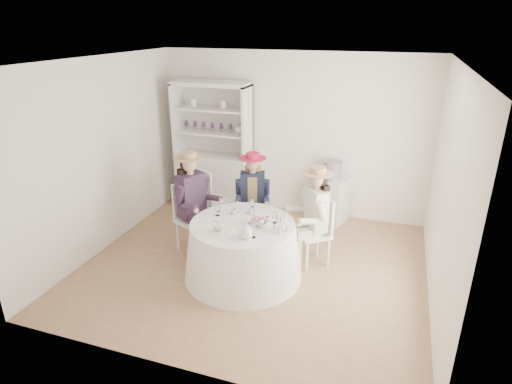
% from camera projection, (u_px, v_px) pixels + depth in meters
% --- Properties ---
extents(ground, '(4.50, 4.50, 0.00)m').
position_uv_depth(ground, '(254.00, 265.00, 5.87)').
color(ground, '#8E6847').
rests_on(ground, ground).
extents(ceiling, '(4.50, 4.50, 0.00)m').
position_uv_depth(ceiling, '(253.00, 61.00, 4.87)').
color(ceiling, white).
rests_on(ceiling, wall_back).
extents(wall_back, '(4.50, 0.00, 4.50)m').
position_uv_depth(wall_back, '(292.00, 135.00, 7.13)').
color(wall_back, white).
rests_on(wall_back, ground).
extents(wall_front, '(4.50, 0.00, 4.50)m').
position_uv_depth(wall_front, '(177.00, 247.00, 3.61)').
color(wall_front, white).
rests_on(wall_front, ground).
extents(wall_left, '(0.00, 4.50, 4.50)m').
position_uv_depth(wall_left, '(103.00, 156.00, 6.03)').
color(wall_left, white).
rests_on(wall_left, ground).
extents(wall_right, '(0.00, 4.50, 4.50)m').
position_uv_depth(wall_right, '(446.00, 194.00, 4.71)').
color(wall_right, white).
rests_on(wall_right, ground).
extents(tea_table, '(1.53, 1.53, 0.76)m').
position_uv_depth(tea_table, '(243.00, 250.00, 5.51)').
color(tea_table, white).
rests_on(tea_table, ground).
extents(hutch, '(1.51, 1.01, 2.21)m').
position_uv_depth(hutch, '(214.00, 164.00, 7.48)').
color(hutch, silver).
rests_on(hutch, ground).
extents(side_table, '(0.60, 0.60, 0.75)m').
position_uv_depth(side_table, '(331.00, 200.00, 7.05)').
color(side_table, silver).
rests_on(side_table, ground).
extents(hatbox, '(0.39, 0.39, 0.30)m').
position_uv_depth(hatbox, '(333.00, 170.00, 6.86)').
color(hatbox, black).
rests_on(hatbox, side_table).
extents(guest_left, '(0.63, 0.57, 1.49)m').
position_uv_depth(guest_left, '(193.00, 197.00, 5.97)').
color(guest_left, silver).
rests_on(guest_left, ground).
extents(guest_mid, '(0.52, 0.56, 1.38)m').
position_uv_depth(guest_mid, '(253.00, 192.00, 6.27)').
color(guest_mid, silver).
rests_on(guest_mid, ground).
extents(guest_right, '(0.60, 0.58, 1.40)m').
position_uv_depth(guest_right, '(314.00, 211.00, 5.65)').
color(guest_right, silver).
rests_on(guest_right, ground).
extents(spare_chair, '(0.60, 0.60, 1.06)m').
position_uv_depth(spare_chair, '(210.00, 199.00, 6.60)').
color(spare_chair, silver).
rests_on(spare_chair, ground).
extents(teacup_a, '(0.10, 0.10, 0.06)m').
position_uv_depth(teacup_a, '(234.00, 212.00, 5.61)').
color(teacup_a, white).
rests_on(teacup_a, tea_table).
extents(teacup_b, '(0.09, 0.09, 0.07)m').
position_uv_depth(teacup_b, '(251.00, 211.00, 5.61)').
color(teacup_b, white).
rests_on(teacup_b, tea_table).
extents(teacup_c, '(0.10, 0.10, 0.07)m').
position_uv_depth(teacup_c, '(266.00, 220.00, 5.37)').
color(teacup_c, white).
rests_on(teacup_c, tea_table).
extents(flower_bowl, '(0.26, 0.26, 0.05)m').
position_uv_depth(flower_bowl, '(260.00, 223.00, 5.30)').
color(flower_bowl, white).
rests_on(flower_bowl, tea_table).
extents(flower_arrangement, '(0.17, 0.17, 0.06)m').
position_uv_depth(flower_arrangement, '(257.00, 219.00, 5.28)').
color(flower_arrangement, '#D3697F').
rests_on(flower_arrangement, tea_table).
extents(table_teapot, '(0.24, 0.17, 0.18)m').
position_uv_depth(table_teapot, '(247.00, 232.00, 4.97)').
color(table_teapot, white).
rests_on(table_teapot, tea_table).
extents(sandwich_plate, '(0.26, 0.26, 0.06)m').
position_uv_depth(sandwich_plate, '(221.00, 230.00, 5.15)').
color(sandwich_plate, white).
rests_on(sandwich_plate, tea_table).
extents(cupcake_stand, '(0.23, 0.23, 0.21)m').
position_uv_depth(cupcake_stand, '(281.00, 225.00, 5.13)').
color(cupcake_stand, white).
rests_on(cupcake_stand, tea_table).
extents(stemware_set, '(0.85, 0.82, 0.15)m').
position_uv_depth(stemware_set, '(243.00, 218.00, 5.34)').
color(stemware_set, white).
rests_on(stemware_set, tea_table).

